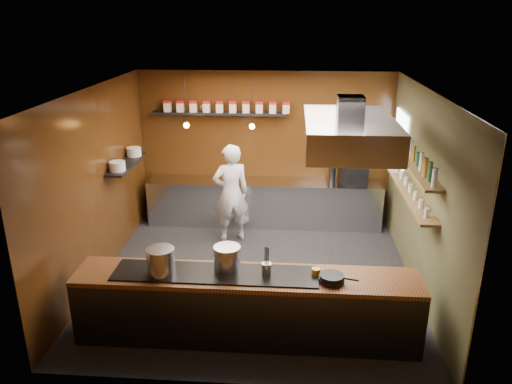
# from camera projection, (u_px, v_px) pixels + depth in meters

# --- Properties ---
(floor) EXTENTS (5.00, 5.00, 0.00)m
(floor) POSITION_uv_depth(u_px,v_px,m) (256.00, 276.00, 8.11)
(floor) COLOR black
(floor) RESTS_ON ground
(back_wall) EXTENTS (5.00, 0.00, 5.00)m
(back_wall) POSITION_uv_depth(u_px,v_px,m) (265.00, 147.00, 9.94)
(back_wall) COLOR #331C09
(back_wall) RESTS_ON ground
(left_wall) EXTENTS (0.00, 5.00, 5.00)m
(left_wall) POSITION_uv_depth(u_px,v_px,m) (96.00, 185.00, 7.77)
(left_wall) COLOR #331C09
(left_wall) RESTS_ON ground
(right_wall) EXTENTS (0.00, 5.00, 5.00)m
(right_wall) POSITION_uv_depth(u_px,v_px,m) (423.00, 194.00, 7.42)
(right_wall) COLOR #4B4C2B
(right_wall) RESTS_ON ground
(ceiling) EXTENTS (5.00, 5.00, 0.00)m
(ceiling) POSITION_uv_depth(u_px,v_px,m) (256.00, 90.00, 7.09)
(ceiling) COLOR silver
(ceiling) RESTS_ON back_wall
(window_pane) EXTENTS (0.00, 1.00, 1.00)m
(window_pane) POSITION_uv_depth(u_px,v_px,m) (400.00, 140.00, 8.88)
(window_pane) COLOR white
(window_pane) RESTS_ON right_wall
(prep_counter) EXTENTS (4.60, 0.65, 0.90)m
(prep_counter) POSITION_uv_depth(u_px,v_px,m) (264.00, 202.00, 9.99)
(prep_counter) COLOR silver
(prep_counter) RESTS_ON floor
(pass_counter) EXTENTS (4.40, 0.72, 0.94)m
(pass_counter) POSITION_uv_depth(u_px,v_px,m) (247.00, 306.00, 6.45)
(pass_counter) COLOR #38383D
(pass_counter) RESTS_ON floor
(tin_shelf) EXTENTS (2.60, 0.26, 0.04)m
(tin_shelf) POSITION_uv_depth(u_px,v_px,m) (219.00, 113.00, 9.64)
(tin_shelf) COLOR black
(tin_shelf) RESTS_ON back_wall
(plate_shelf) EXTENTS (0.30, 1.40, 0.04)m
(plate_shelf) POSITION_uv_depth(u_px,v_px,m) (127.00, 164.00, 8.68)
(plate_shelf) COLOR black
(plate_shelf) RESTS_ON left_wall
(bottle_shelf_upper) EXTENTS (0.26, 2.80, 0.04)m
(bottle_shelf_upper) POSITION_uv_depth(u_px,v_px,m) (411.00, 161.00, 7.57)
(bottle_shelf_upper) COLOR brown
(bottle_shelf_upper) RESTS_ON right_wall
(bottle_shelf_lower) EXTENTS (0.26, 2.80, 0.04)m
(bottle_shelf_lower) POSITION_uv_depth(u_px,v_px,m) (408.00, 190.00, 7.73)
(bottle_shelf_lower) COLOR brown
(bottle_shelf_lower) RESTS_ON right_wall
(extractor_hood) EXTENTS (1.20, 2.00, 0.72)m
(extractor_hood) POSITION_uv_depth(u_px,v_px,m) (349.00, 132.00, 6.79)
(extractor_hood) COLOR #38383D
(extractor_hood) RESTS_ON ceiling
(pendant_left) EXTENTS (0.10, 0.10, 0.95)m
(pendant_left) POSITION_uv_depth(u_px,v_px,m) (186.00, 123.00, 9.07)
(pendant_left) COLOR black
(pendant_left) RESTS_ON ceiling
(pendant_right) EXTENTS (0.10, 0.10, 0.95)m
(pendant_right) POSITION_uv_depth(u_px,v_px,m) (252.00, 124.00, 8.98)
(pendant_right) COLOR black
(pendant_right) RESTS_ON ceiling
(storage_tins) EXTENTS (2.43, 0.13, 0.22)m
(storage_tins) POSITION_uv_depth(u_px,v_px,m) (226.00, 107.00, 9.58)
(storage_tins) COLOR beige
(storage_tins) RESTS_ON tin_shelf
(plate_stacks) EXTENTS (0.26, 1.16, 0.16)m
(plate_stacks) POSITION_uv_depth(u_px,v_px,m) (126.00, 159.00, 8.65)
(plate_stacks) COLOR silver
(plate_stacks) RESTS_ON plate_shelf
(bottles) EXTENTS (0.06, 2.66, 0.24)m
(bottles) POSITION_uv_depth(u_px,v_px,m) (412.00, 152.00, 7.53)
(bottles) COLOR silver
(bottles) RESTS_ON bottle_shelf_upper
(wine_glasses) EXTENTS (0.07, 2.37, 0.13)m
(wine_glasses) POSITION_uv_depth(u_px,v_px,m) (408.00, 185.00, 7.70)
(wine_glasses) COLOR silver
(wine_glasses) RESTS_ON bottle_shelf_lower
(stockpot_large) EXTENTS (0.44, 0.44, 0.35)m
(stockpot_large) POSITION_uv_depth(u_px,v_px,m) (161.00, 261.00, 6.24)
(stockpot_large) COLOR silver
(stockpot_large) RESTS_ON pass_counter
(stockpot_small) EXTENTS (0.37, 0.37, 0.32)m
(stockpot_small) POSITION_uv_depth(u_px,v_px,m) (227.00, 258.00, 6.34)
(stockpot_small) COLOR #BBBDC2
(stockpot_small) RESTS_ON pass_counter
(utensil_crock) EXTENTS (0.16, 0.16, 0.16)m
(utensil_crock) POSITION_uv_depth(u_px,v_px,m) (267.00, 269.00, 6.24)
(utensil_crock) COLOR silver
(utensil_crock) RESTS_ON pass_counter
(frying_pan) EXTENTS (0.48, 0.32, 0.08)m
(frying_pan) POSITION_uv_depth(u_px,v_px,m) (332.00, 278.00, 6.12)
(frying_pan) COLOR black
(frying_pan) RESTS_ON pass_counter
(butter_jar) EXTENTS (0.14, 0.14, 0.10)m
(butter_jar) POSITION_uv_depth(u_px,v_px,m) (316.00, 272.00, 6.27)
(butter_jar) COLOR gold
(butter_jar) RESTS_ON pass_counter
(espresso_machine) EXTENTS (0.56, 0.55, 0.44)m
(espresso_machine) POSITION_uv_depth(u_px,v_px,m) (353.00, 173.00, 9.62)
(espresso_machine) COLOR black
(espresso_machine) RESTS_ON prep_counter
(chef) EXTENTS (0.78, 0.64, 1.84)m
(chef) POSITION_uv_depth(u_px,v_px,m) (231.00, 193.00, 9.12)
(chef) COLOR white
(chef) RESTS_ON floor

